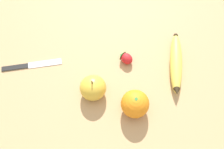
% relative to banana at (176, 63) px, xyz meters
% --- Properties ---
extents(ground_plane, '(3.00, 3.00, 0.00)m').
position_rel_banana_xyz_m(ground_plane, '(0.18, -0.17, -0.02)').
color(ground_plane, tan).
extents(banana, '(0.18, 0.18, 0.04)m').
position_rel_banana_xyz_m(banana, '(0.00, 0.00, 0.00)').
color(banana, '#DBCC4C').
rests_on(banana, ground_plane).
extents(orange, '(0.08, 0.08, 0.08)m').
position_rel_banana_xyz_m(orange, '(0.20, 0.03, 0.02)').
color(orange, orange).
rests_on(orange, ground_plane).
extents(strawberry, '(0.04, 0.05, 0.03)m').
position_rel_banana_xyz_m(strawberry, '(0.11, -0.12, -0.00)').
color(strawberry, red).
rests_on(strawberry, ground_plane).
extents(apple, '(0.08, 0.08, 0.09)m').
position_rel_banana_xyz_m(apple, '(0.26, -0.09, 0.02)').
color(apple, gold).
rests_on(apple, ground_plane).
extents(paring_knife, '(0.18, 0.11, 0.01)m').
position_rel_banana_xyz_m(paring_knife, '(0.37, -0.30, -0.02)').
color(paring_knife, silver).
rests_on(paring_knife, ground_plane).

